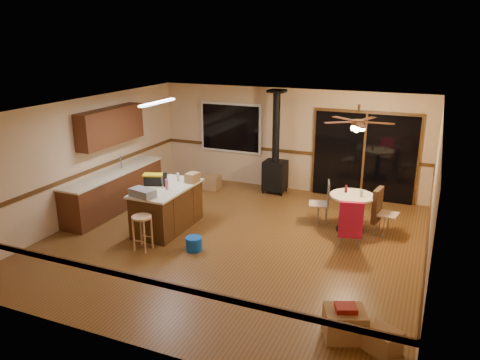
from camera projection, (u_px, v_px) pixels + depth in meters
The scene contains 35 objects.
floor at pixel (234, 240), 9.21m from camera, with size 7.00×7.00×0.00m, color brown.
ceiling at pixel (234, 108), 8.43m from camera, with size 7.00×7.00×0.00m, color silver.
wall_back at pixel (289, 140), 11.89m from camera, with size 7.00×7.00×0.00m, color tan.
wall_front at pixel (120, 253), 5.74m from camera, with size 7.00×7.00×0.00m, color tan.
wall_left at pixel (86, 158), 10.12m from camera, with size 7.00×7.00×0.00m, color tan.
wall_right at pixel (433, 202), 7.52m from camera, with size 7.00×7.00×0.00m, color tan.
chair_rail at pixel (234, 192), 8.91m from camera, with size 7.00×7.00×0.08m, color #4C2D13, non-canonical shape.
window at pixel (231, 128), 12.39m from camera, with size 1.72×0.10×1.32m, color black.
sliding_door at pixel (364, 157), 11.22m from camera, with size 2.52×0.10×2.10m, color black.
lower_cabinets at pixel (115, 191), 10.71m from camera, with size 0.60×3.00×0.86m, color #542915.
countertop at pixel (113, 172), 10.57m from camera, with size 0.64×3.04×0.04m, color beige.
upper_cabinets at pixel (111, 126), 10.49m from camera, with size 0.35×2.00×0.80m, color #542915.
kitchen_island at pixel (167, 208), 9.63m from camera, with size 0.88×1.68×0.90m.
wood_stove at pixel (275, 165), 11.74m from camera, with size 0.55×0.50×2.52m.
ceiling_fan at pixel (358, 125), 8.98m from camera, with size 0.24×0.24×0.55m.
fluorescent_strip at pixel (157, 103), 9.37m from camera, with size 0.10×1.20×0.04m, color white.
toolbox_grey at pixel (143, 193), 8.92m from camera, with size 0.50×0.28×0.16m, color slate.
toolbox_black at pixel (154, 180), 9.61m from camera, with size 0.36×0.19×0.20m, color black.
toolbox_yellow_lid at pixel (153, 175), 9.58m from camera, with size 0.41×0.22×0.03m, color gold.
box_on_island at pixel (192, 178), 9.80m from camera, with size 0.21×0.29×0.19m, color olive.
bottle_dark at pixel (165, 179), 9.51m from camera, with size 0.08×0.08×0.30m, color black.
bottle_pink at pixel (167, 184), 9.37m from camera, with size 0.06×0.06×0.20m, color #D84C8C.
bottle_white at pixel (178, 177), 9.88m from camera, with size 0.06×0.06×0.17m, color white.
bar_stool at pixel (143, 233), 8.70m from camera, with size 0.37×0.37×0.67m, color tan.
blue_bucket at pixel (194, 244), 8.73m from camera, with size 0.31×0.31×0.26m, color #0D4BBA.
dining_table at pixel (351, 206), 9.48m from camera, with size 0.89×0.89×0.78m.
glass_red at pixel (346, 189), 9.53m from camera, with size 0.06×0.06×0.15m, color #590C14.
glass_cream at pixel (361, 193), 9.28m from camera, with size 0.06×0.06×0.15m, color beige.
chair_left at pixel (324, 198), 9.80m from camera, with size 0.49×0.49×0.51m.
chair_near at pixel (351, 220), 8.64m from camera, with size 0.51×0.54×0.70m.
chair_right at pixel (379, 206), 9.34m from camera, with size 0.52×0.49×0.70m.
box_under_window at pixel (211, 182), 12.19m from camera, with size 0.46×0.37×0.37m, color olive.
box_corner_a at pixel (345, 324), 6.20m from camera, with size 0.53×0.45×0.41m, color olive.
box_corner_b at pixel (383, 341), 5.92m from camera, with size 0.39×0.34×0.32m, color olive.
box_small_red at pixel (346, 308), 6.13m from camera, with size 0.27×0.23×0.07m, color maroon.
Camera 1 is at (3.39, -7.72, 3.88)m, focal length 35.00 mm.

